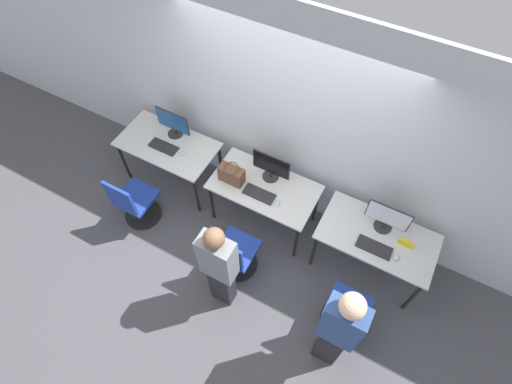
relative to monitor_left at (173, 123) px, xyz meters
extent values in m
plane|color=#4C4C51|center=(1.40, -0.54, -0.94)|extent=(20.00, 20.00, 0.00)
cube|color=silver|center=(1.40, 0.28, 0.46)|extent=(12.00, 0.05, 2.80)
cube|color=silver|center=(0.00, -0.19, -0.21)|extent=(1.27, 0.69, 0.02)
cylinder|color=black|center=(-0.58, -0.49, -0.58)|extent=(0.04, 0.04, 0.71)
cylinder|color=black|center=(0.58, -0.49, -0.58)|extent=(0.04, 0.04, 0.71)
cylinder|color=black|center=(-0.58, 0.11, -0.58)|extent=(0.04, 0.04, 0.71)
cylinder|color=black|center=(0.58, 0.11, -0.58)|extent=(0.04, 0.04, 0.71)
cylinder|color=#2D2D2D|center=(0.00, 0.00, -0.19)|extent=(0.20, 0.20, 0.01)
cylinder|color=#2D2D2D|center=(0.00, 0.00, -0.15)|extent=(0.04, 0.04, 0.08)
cube|color=#2D2D2D|center=(0.00, 0.00, 0.03)|extent=(0.47, 0.01, 0.30)
cube|color=navy|center=(0.00, -0.01, 0.03)|extent=(0.45, 0.01, 0.28)
cube|color=#262628|center=(0.00, -0.26, -0.19)|extent=(0.38, 0.16, 0.02)
ellipsoid|color=silver|center=(0.27, -0.24, -0.18)|extent=(0.06, 0.09, 0.03)
cylinder|color=black|center=(-0.04, -0.90, -0.92)|extent=(0.48, 0.48, 0.03)
cylinder|color=black|center=(-0.04, -0.90, -0.73)|extent=(0.04, 0.04, 0.36)
cube|color=navy|center=(-0.04, -0.90, -0.52)|extent=(0.44, 0.44, 0.05)
cube|color=navy|center=(-0.04, -1.10, -0.27)|extent=(0.40, 0.04, 0.44)
cube|color=silver|center=(1.40, -0.19, -0.21)|extent=(1.27, 0.69, 0.02)
cylinder|color=black|center=(0.81, -0.49, -0.58)|extent=(0.04, 0.04, 0.71)
cylinder|color=black|center=(1.98, -0.49, -0.58)|extent=(0.04, 0.04, 0.71)
cylinder|color=black|center=(0.81, 0.11, -0.58)|extent=(0.04, 0.04, 0.71)
cylinder|color=black|center=(1.98, 0.11, -0.58)|extent=(0.04, 0.04, 0.71)
cylinder|color=#2D2D2D|center=(1.40, -0.03, -0.19)|extent=(0.20, 0.20, 0.01)
cylinder|color=#2D2D2D|center=(1.40, -0.03, -0.15)|extent=(0.04, 0.04, 0.08)
cube|color=#2D2D2D|center=(1.40, -0.03, 0.03)|extent=(0.47, 0.01, 0.30)
cube|color=black|center=(1.40, -0.03, 0.03)|extent=(0.45, 0.01, 0.28)
cube|color=#262628|center=(1.40, -0.32, -0.19)|extent=(0.38, 0.16, 0.02)
ellipsoid|color=silver|center=(1.64, -0.34, -0.18)|extent=(0.06, 0.09, 0.03)
cylinder|color=black|center=(1.43, -0.92, -0.92)|extent=(0.48, 0.48, 0.03)
cylinder|color=black|center=(1.43, -0.92, -0.73)|extent=(0.04, 0.04, 0.36)
cube|color=navy|center=(1.43, -0.92, -0.52)|extent=(0.44, 0.44, 0.05)
cube|color=navy|center=(1.43, -1.12, -0.27)|extent=(0.40, 0.04, 0.44)
cube|color=#232328|center=(1.48, -1.34, -0.58)|extent=(0.25, 0.16, 0.72)
cube|color=slate|center=(1.48, -1.34, 0.09)|extent=(0.36, 0.20, 0.62)
sphere|color=brown|center=(1.48, -1.34, 0.50)|extent=(0.20, 0.20, 0.20)
cube|color=silver|center=(2.79, -0.19, -0.21)|extent=(1.27, 0.69, 0.02)
cylinder|color=black|center=(2.21, -0.49, -0.58)|extent=(0.04, 0.04, 0.71)
cylinder|color=black|center=(3.38, -0.49, -0.58)|extent=(0.04, 0.04, 0.71)
cylinder|color=black|center=(2.21, 0.11, -0.58)|extent=(0.04, 0.04, 0.71)
cylinder|color=black|center=(3.38, 0.11, -0.58)|extent=(0.04, 0.04, 0.71)
cylinder|color=#2D2D2D|center=(2.79, -0.05, -0.19)|extent=(0.20, 0.20, 0.01)
cylinder|color=#2D2D2D|center=(2.79, -0.05, -0.15)|extent=(0.04, 0.04, 0.08)
cube|color=#2D2D2D|center=(2.79, -0.05, 0.03)|extent=(0.47, 0.01, 0.30)
cube|color=silver|center=(2.79, -0.06, 0.03)|extent=(0.45, 0.01, 0.28)
cube|color=#262628|center=(2.79, -0.34, -0.19)|extent=(0.38, 0.16, 0.02)
ellipsoid|color=silver|center=(3.04, -0.34, -0.18)|extent=(0.06, 0.09, 0.03)
cylinder|color=black|center=(2.80, -0.96, -0.92)|extent=(0.48, 0.48, 0.03)
cylinder|color=black|center=(2.80, -0.96, -0.73)|extent=(0.04, 0.04, 0.36)
cube|color=navy|center=(2.80, -0.96, -0.52)|extent=(0.44, 0.44, 0.05)
cube|color=navy|center=(2.80, -1.16, -0.27)|extent=(0.40, 0.04, 0.44)
cube|color=#232328|center=(2.77, -1.38, -0.55)|extent=(0.25, 0.16, 0.78)
cube|color=navy|center=(2.77, -1.38, 0.18)|extent=(0.36, 0.20, 0.68)
sphere|color=beige|center=(2.77, -1.38, 0.63)|extent=(0.22, 0.22, 0.22)
cube|color=brown|center=(1.02, -0.29, -0.09)|extent=(0.30, 0.14, 0.22)
torus|color=brown|center=(1.02, -0.29, 0.04)|extent=(0.18, 0.18, 0.01)
cube|color=yellow|center=(3.07, -0.16, -0.16)|extent=(0.16, 0.03, 0.08)
camera|label=1|loc=(2.58, -2.60, 3.65)|focal=28.00mm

